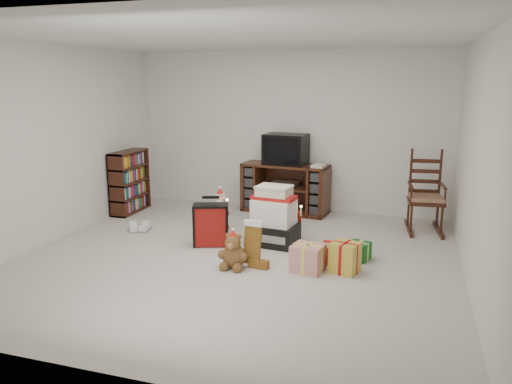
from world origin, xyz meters
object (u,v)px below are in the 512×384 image
Objects in this scene: tv_stand at (285,188)px; santa_figurine at (292,221)px; gift_cluster at (338,256)px; crt_television at (286,149)px; bookshelf at (130,183)px; teddy_bear at (234,253)px; mrs_claus_figurine at (220,215)px; gift_pile at (274,220)px; rocking_chair at (425,202)px; sneaker_pair at (139,228)px; red_suitcase at (211,225)px.

santa_figurine is (0.42, -1.29, -0.15)m from tv_stand.
crt_television is (-1.16, 2.16, 0.86)m from gift_cluster.
bookshelf reaches higher than teddy_bear.
gift_cluster is at bearing -26.76° from mrs_claus_figurine.
gift_pile is 1.09m from gift_cluster.
rocking_chair is 3.99m from sneaker_pair.
santa_figurine is at bearing -11.71° from bookshelf.
rocking_chair is (4.43, 0.37, -0.07)m from bookshelf.
mrs_claus_figurine is at bearing -108.81° from tv_stand.
mrs_claus_figurine reaches higher than sneaker_pair.
mrs_claus_figurine is 0.65× the size of gift_cluster.
crt_television reaches higher than mrs_claus_figurine.
red_suitcase reaches higher than teddy_bear.
santa_figurine is at bearing 73.53° from teddy_bear.
bookshelf is 2.20m from red_suitcase.
crt_television is (-0.26, 1.59, 0.68)m from gift_pile.
gift_cluster is at bearing 17.59° from teddy_bear.
crt_television reaches higher than bookshelf.
red_suitcase is at bearing -98.50° from tv_stand.
gift_pile reaches higher than red_suitcase.
tv_stand is at bearing 163.73° from rocking_chair.
mrs_claus_figurine is at bearing 117.68° from teddy_bear.
bookshelf is 2.45× the size of teddy_bear.
tv_stand is 2.53m from teddy_bear.
santa_figurine reaches higher than gift_cluster.
gift_pile reaches higher than gift_cluster.
tv_stand is 1.43× the size of bookshelf.
bookshelf is 2.83m from santa_figurine.
red_suitcase is 1.24m from sneaker_pair.
rocking_chair is 2.84m from mrs_claus_figurine.
tv_stand is 2.06× the size of crt_television.
sneaker_pair is at bearing -131.22° from crt_television.
teddy_bear is 1.96m from sneaker_pair.
rocking_chair is 3.00m from red_suitcase.
crt_television is (1.68, 1.60, 0.96)m from sneaker_pair.
sneaker_pair is at bearing -130.15° from tv_stand.
sneaker_pair is (0.67, -0.89, -0.42)m from bookshelf.
tv_stand is at bearing 112.41° from crt_television.
bookshelf is 4.45m from rocking_chair.
rocking_chair is 2.98m from teddy_bear.
gift_cluster is 1.42× the size of crt_television.
bookshelf is 1.19m from sneaker_pair.
tv_stand reaches higher than mrs_claus_figurine.
gift_pile reaches higher than mrs_claus_figurine.
sneaker_pair is at bearing -163.17° from mrs_claus_figurine.
rocking_chair is at bearing -3.37° from tv_stand.
tv_stand is 2.24× the size of mrs_claus_figurine.
red_suitcase is at bearing 169.92° from gift_cluster.
crt_television is (0.00, -0.01, 0.62)m from tv_stand.
teddy_bear reaches higher than gift_cluster.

